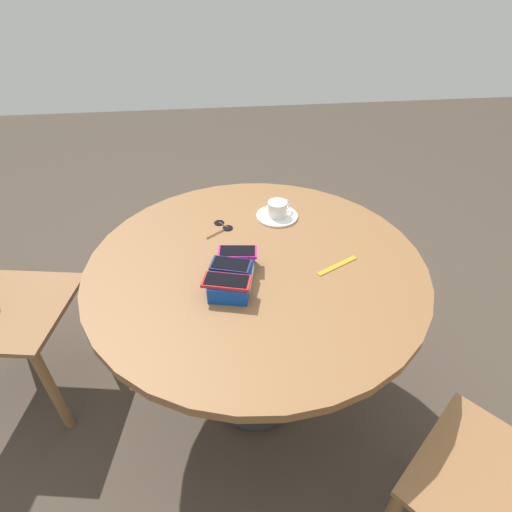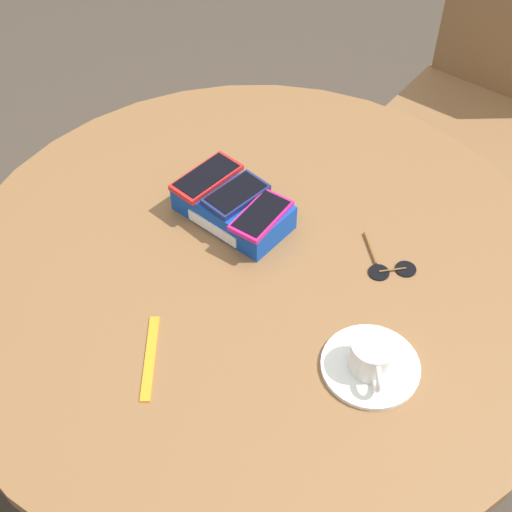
# 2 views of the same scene
# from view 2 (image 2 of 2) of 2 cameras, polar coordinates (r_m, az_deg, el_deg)

# --- Properties ---
(ground_plane) EXTENTS (8.00, 8.00, 0.00)m
(ground_plane) POSITION_cam_2_polar(r_m,az_deg,el_deg) (1.87, 0.00, -15.48)
(ground_plane) COLOR #42382D
(round_table) EXTENTS (1.09, 1.09, 0.72)m
(round_table) POSITION_cam_2_polar(r_m,az_deg,el_deg) (1.33, 0.00, -3.12)
(round_table) COLOR #2D2D2D
(round_table) RESTS_ON ground_plane
(phone_box) EXTENTS (0.23, 0.16, 0.05)m
(phone_box) POSITION_cam_2_polar(r_m,az_deg,el_deg) (1.32, -1.86, 3.85)
(phone_box) COLOR #0F42AD
(phone_box) RESTS_ON round_table
(phone_red) EXTENTS (0.10, 0.15, 0.01)m
(phone_red) POSITION_cam_2_polar(r_m,az_deg,el_deg) (1.34, -3.98, 6.31)
(phone_red) COLOR red
(phone_red) RESTS_ON phone_box
(phone_navy) EXTENTS (0.10, 0.13, 0.01)m
(phone_navy) POSITION_cam_2_polar(r_m,az_deg,el_deg) (1.30, -1.61, 4.94)
(phone_navy) COLOR navy
(phone_navy) RESTS_ON phone_box
(phone_magenta) EXTENTS (0.08, 0.13, 0.01)m
(phone_magenta) POSITION_cam_2_polar(r_m,az_deg,el_deg) (1.26, 0.41, 3.28)
(phone_magenta) COLOR #D11975
(phone_magenta) RESTS_ON phone_box
(saucer) EXTENTS (0.16, 0.16, 0.01)m
(saucer) POSITION_cam_2_polar(r_m,az_deg,el_deg) (1.14, 9.13, -8.69)
(saucer) COLOR white
(saucer) RESTS_ON round_table
(coffee_cup) EXTENTS (0.07, 0.09, 0.06)m
(coffee_cup) POSITION_cam_2_polar(r_m,az_deg,el_deg) (1.11, 9.35, -7.87)
(coffee_cup) COLOR white
(coffee_cup) RESTS_ON saucer
(lanyard_strap) EXTENTS (0.09, 0.15, 0.00)m
(lanyard_strap) POSITION_cam_2_polar(r_m,az_deg,el_deg) (1.15, -8.47, -8.03)
(lanyard_strap) COLOR orange
(lanyard_strap) RESTS_ON round_table
(sunglasses) EXTENTS (0.12, 0.10, 0.01)m
(sunglasses) POSITION_cam_2_polar(r_m,az_deg,el_deg) (1.27, 10.63, -0.93)
(sunglasses) COLOR black
(sunglasses) RESTS_ON round_table
(chair_near_window) EXTENTS (0.49, 0.49, 0.89)m
(chair_near_window) POSITION_cam_2_polar(r_m,az_deg,el_deg) (2.11, 17.11, 11.09)
(chair_near_window) COLOR brown
(chair_near_window) RESTS_ON ground_plane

